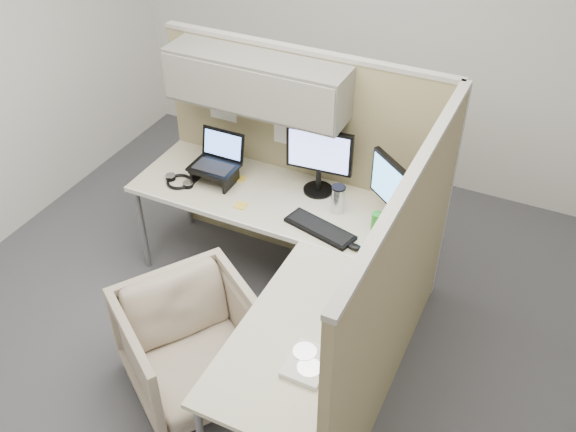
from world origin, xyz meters
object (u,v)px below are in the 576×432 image
at_px(desk, 283,250).
at_px(monitor_left, 319,156).
at_px(office_chair, 192,341).
at_px(keyboard, 320,229).

distance_m(desk, monitor_left, 0.68).
relative_size(desk, monitor_left, 4.29).
distance_m(office_chair, keyboard, 1.02).
bearing_deg(desk, monitor_left, 92.80).
bearing_deg(desk, office_chair, -113.44).
relative_size(office_chair, keyboard, 1.65).
relative_size(desk, office_chair, 2.64).
relative_size(office_chair, monitor_left, 1.62).
bearing_deg(monitor_left, office_chair, -106.38).
bearing_deg(keyboard, monitor_left, 129.58).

